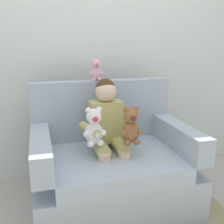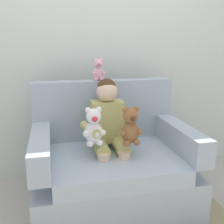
{
  "view_description": "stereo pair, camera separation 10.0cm",
  "coord_description": "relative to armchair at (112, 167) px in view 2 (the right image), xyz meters",
  "views": [
    {
      "loc": [
        -0.55,
        -1.93,
        1.31
      ],
      "look_at": [
        -0.02,
        -0.05,
        0.81
      ],
      "focal_mm": 43.1,
      "sensor_mm": 36.0,
      "label": 1
    },
    {
      "loc": [
        -0.45,
        -1.96,
        1.31
      ],
      "look_at": [
        -0.02,
        -0.05,
        0.81
      ],
      "focal_mm": 43.1,
      "sensor_mm": 36.0,
      "label": 2
    }
  ],
  "objects": [
    {
      "name": "ground_plane",
      "position": [
        0.0,
        -0.04,
        -0.32
      ],
      "size": [
        8.0,
        8.0,
        0.0
      ],
      "primitive_type": "plane",
      "color": "#ADA89E"
    },
    {
      "name": "back_wall",
      "position": [
        0.0,
        0.67,
        0.98
      ],
      "size": [
        6.0,
        0.1,
        2.6
      ],
      "primitive_type": "cube",
      "color": "silver",
      "rests_on": "ground"
    },
    {
      "name": "armchair",
      "position": [
        0.0,
        0.0,
        0.0
      ],
      "size": [
        1.25,
        0.89,
        1.0
      ],
      "color": "#9EADBC",
      "rests_on": "ground"
    },
    {
      "name": "seated_child",
      "position": [
        -0.02,
        0.03,
        0.35
      ],
      "size": [
        0.45,
        0.39,
        0.82
      ],
      "rotation": [
        0.0,
        0.0,
        -0.13
      ],
      "color": "tan",
      "rests_on": "armchair"
    },
    {
      "name": "plush_white",
      "position": [
        -0.16,
        -0.11,
        0.39
      ],
      "size": [
        0.17,
        0.14,
        0.29
      ],
      "rotation": [
        0.0,
        0.0,
        -0.27
      ],
      "color": "white",
      "rests_on": "armchair"
    },
    {
      "name": "plush_brown",
      "position": [
        0.11,
        -0.16,
        0.39
      ],
      "size": [
        0.17,
        0.14,
        0.29
      ],
      "rotation": [
        0.0,
        0.0,
        -0.23
      ],
      "color": "brown",
      "rests_on": "armchair"
    },
    {
      "name": "plush_pink_on_backrest",
      "position": [
        -0.05,
        0.33,
        0.77
      ],
      "size": [
        0.12,
        0.09,
        0.19
      ],
      "rotation": [
        0.0,
        0.0,
        -0.23
      ],
      "color": "#EAA8BC",
      "rests_on": "armchair"
    }
  ]
}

